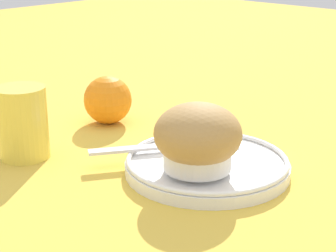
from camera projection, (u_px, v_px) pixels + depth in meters
ground_plane at (190, 166)px, 0.71m from camera, size 3.00×3.00×0.00m
plate at (206, 165)px, 0.69m from camera, size 0.20×0.20×0.02m
muffin at (198, 138)px, 0.64m from camera, size 0.10×0.10×0.08m
cream_ramekin at (202, 132)px, 0.73m from camera, size 0.05×0.05×0.02m
berry_pair at (193, 139)px, 0.73m from camera, size 0.03×0.01×0.01m
butter_knife at (166, 146)px, 0.72m from camera, size 0.17×0.12×0.00m
orange_fruit at (108, 100)px, 0.86m from camera, size 0.07×0.07×0.07m
juice_glass at (23, 123)px, 0.72m from camera, size 0.07×0.07×0.09m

